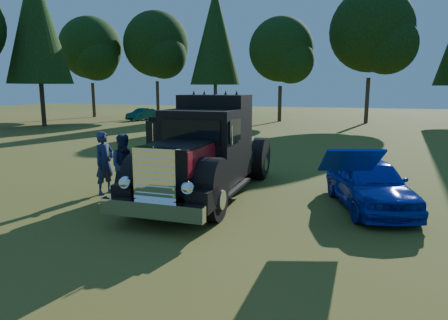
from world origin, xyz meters
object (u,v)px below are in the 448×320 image
spectator_far (125,166)px  distant_teal_car (143,114)px  hotrod_coupe (369,183)px  spectator_near (105,163)px  diamond_t_truck (205,154)px

spectator_far → distant_teal_car: spectator_far is taller
spectator_far → distant_teal_car: size_ratio=0.52×
hotrod_coupe → distant_teal_car: size_ratio=1.21×
spectator_near → distant_teal_car: 28.99m
distant_teal_car → diamond_t_truck: bearing=-43.1°
hotrod_coupe → spectator_near: spectator_near is taller
diamond_t_truck → spectator_near: bearing=-167.3°
diamond_t_truck → spectator_far: size_ratio=3.79×
diamond_t_truck → distant_teal_car: bearing=123.2°
spectator_near → distant_teal_car: spectator_near is taller
diamond_t_truck → distant_teal_car: size_ratio=1.96×
spectator_far → hotrod_coupe: bearing=-30.3°
hotrod_coupe → spectator_far: (-6.81, -1.14, 0.25)m
hotrod_coupe → spectator_near: (-7.64, -0.96, 0.26)m
diamond_t_truck → distant_teal_car: diamond_t_truck is taller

